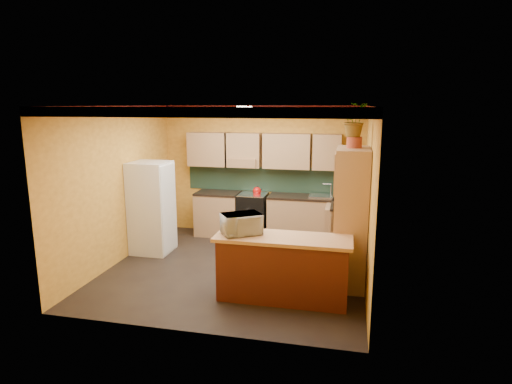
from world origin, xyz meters
The scene contains 15 objects.
room_shell centered at (0.02, 0.28, 2.09)m, with size 4.24×4.24×2.72m.
base_cabinets_back centered at (0.50, 1.80, 0.44)m, with size 3.65×0.60×0.88m, color #A97759.
countertop_back centered at (0.50, 1.80, 0.90)m, with size 3.65×0.62×0.04m, color black.
stove centered at (-0.13, 1.80, 0.46)m, with size 0.58×0.58×0.91m, color black.
kettle centered at (-0.03, 1.75, 1.00)m, with size 0.17×0.17×0.18m, color #B00E0B, non-canonical shape.
sink centered at (1.27, 1.80, 0.94)m, with size 0.48×0.40×0.03m, color silver.
base_cabinets_right centered at (1.80, 1.20, 0.44)m, with size 0.60×0.80×0.88m, color #A97759.
countertop_right centered at (1.80, 1.20, 0.90)m, with size 0.62×0.80×0.04m, color black.
fridge centered at (-1.75, 0.49, 0.85)m, with size 0.68×0.66×1.70m, color silver.
pantry centered at (1.85, -0.21, 1.05)m, with size 0.48×0.90×2.10m, color #A97759.
fern_pot centered at (1.85, -0.16, 2.18)m, with size 0.22×0.22×0.16m, color maroon.
fern centered at (1.85, -0.16, 2.50)m, with size 0.44×0.38×0.49m, color #A97759.
breakfast_bar centered at (0.94, -0.97, 0.44)m, with size 1.80×0.55×0.88m, color #532713.
bar_top centered at (0.94, -0.97, 0.91)m, with size 1.90×0.65×0.05m, color tan.
microwave centered at (0.35, -0.97, 1.08)m, with size 0.53×0.36×0.29m, color silver.
Camera 1 is at (1.81, -6.58, 2.73)m, focal length 30.00 mm.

